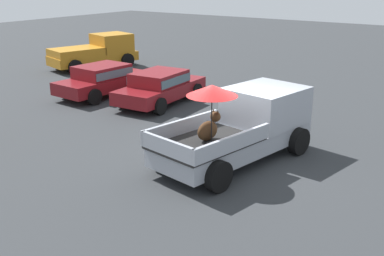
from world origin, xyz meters
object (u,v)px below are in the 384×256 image
(pickup_truck_far, at_px, (97,52))
(parked_sedan_far, at_px, (103,78))
(pickup_truck_main, at_px, (245,125))
(parked_sedan_near, at_px, (160,86))

(pickup_truck_far, xyz_separation_m, parked_sedan_far, (-4.32, -4.86, -0.13))
(pickup_truck_main, bearing_deg, parked_sedan_near, 70.45)
(pickup_truck_main, distance_m, parked_sedan_far, 8.96)
(parked_sedan_far, bearing_deg, pickup_truck_far, 50.97)
(pickup_truck_far, height_order, parked_sedan_far, pickup_truck_far)
(pickup_truck_far, relative_size, parked_sedan_near, 1.16)
(pickup_truck_main, xyz_separation_m, parked_sedan_near, (3.19, 5.62, -0.24))
(parked_sedan_near, bearing_deg, pickup_truck_far, 58.48)
(pickup_truck_far, bearing_deg, parked_sedan_near, -102.07)
(pickup_truck_main, relative_size, pickup_truck_far, 1.04)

